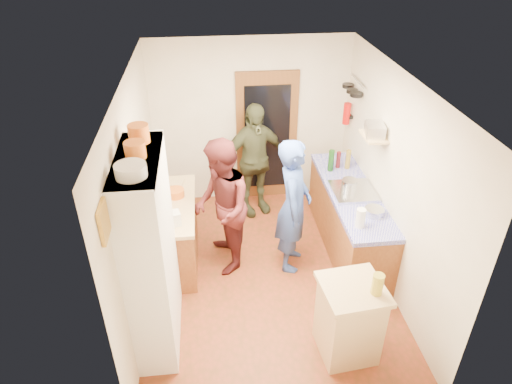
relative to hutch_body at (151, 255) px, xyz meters
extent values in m
cube|color=maroon|center=(1.30, 0.80, -1.11)|extent=(3.00, 4.00, 0.02)
cube|color=silver|center=(1.30, 0.80, 1.51)|extent=(3.00, 4.00, 0.02)
cube|color=beige|center=(1.30, 2.81, 0.20)|extent=(3.00, 0.02, 2.60)
cube|color=beige|center=(1.30, -1.21, 0.20)|extent=(3.00, 0.02, 2.60)
cube|color=beige|center=(-0.21, 0.80, 0.20)|extent=(0.02, 4.00, 2.60)
cube|color=beige|center=(2.81, 0.80, 0.20)|extent=(0.02, 4.00, 2.60)
cube|color=brown|center=(1.55, 2.77, -0.05)|extent=(0.95, 0.06, 2.10)
cube|color=black|center=(1.55, 2.74, -0.05)|extent=(0.70, 0.02, 1.70)
cube|color=white|center=(0.00, 0.00, 0.00)|extent=(0.40, 1.20, 2.20)
cube|color=white|center=(0.00, 0.00, 1.08)|extent=(0.40, 1.14, 0.04)
cylinder|color=white|center=(0.00, -0.33, 1.15)|extent=(0.26, 0.26, 0.11)
cylinder|color=orange|center=(0.00, 0.01, 1.17)|extent=(0.19, 0.19, 0.15)
cylinder|color=orange|center=(0.00, 0.33, 1.19)|extent=(0.20, 0.20, 0.17)
cube|color=brown|center=(0.10, 1.25, -0.68)|extent=(0.60, 1.40, 0.85)
cube|color=tan|center=(0.10, 1.25, -0.23)|extent=(0.64, 1.44, 0.05)
cube|color=white|center=(0.15, 0.78, -0.12)|extent=(0.25, 0.20, 0.17)
cylinder|color=white|center=(0.05, 1.12, -0.10)|extent=(0.19, 0.19, 0.20)
cylinder|color=orange|center=(0.18, 1.42, -0.15)|extent=(0.28, 0.28, 0.10)
cube|color=tan|center=(0.12, 1.77, -0.19)|extent=(0.34, 0.28, 0.02)
cube|color=brown|center=(2.50, 1.30, -0.68)|extent=(0.60, 2.20, 0.84)
cube|color=#0C07A9|center=(2.50, 1.30, -0.23)|extent=(0.62, 2.22, 0.06)
cube|color=silver|center=(2.50, 1.25, -0.18)|extent=(0.55, 0.58, 0.04)
cylinder|color=silver|center=(2.45, 1.29, -0.09)|extent=(0.20, 0.20, 0.13)
cylinder|color=#143F14|center=(2.35, 1.88, -0.04)|extent=(0.10, 0.10, 0.32)
cylinder|color=#591419|center=(2.48, 1.96, -0.08)|extent=(0.06, 0.06, 0.25)
cylinder|color=olive|center=(2.61, 1.92, -0.06)|extent=(0.07, 0.07, 0.28)
cylinder|color=white|center=(2.35, 0.50, -0.08)|extent=(0.11, 0.11, 0.24)
cylinder|color=silver|center=(2.60, 0.72, -0.15)|extent=(0.28, 0.28, 0.09)
cube|color=tan|center=(1.98, -0.49, -0.67)|extent=(0.60, 0.60, 0.86)
cube|color=tan|center=(1.98, -0.49, -0.22)|extent=(0.68, 0.68, 0.05)
cube|color=white|center=(1.93, -0.45, -0.21)|extent=(0.38, 0.32, 0.02)
cylinder|color=#AD9E2D|center=(2.17, -0.59, -0.08)|extent=(0.12, 0.12, 0.22)
cylinder|color=silver|center=(2.76, 2.33, 0.95)|extent=(0.02, 0.65, 0.02)
cylinder|color=black|center=(2.70, 2.15, 0.82)|extent=(0.18, 0.18, 0.05)
cylinder|color=black|center=(2.70, 2.35, 0.80)|extent=(0.16, 0.16, 0.05)
cylinder|color=black|center=(2.70, 2.55, 0.81)|extent=(0.17, 0.17, 0.05)
cube|color=tan|center=(2.67, 1.25, 0.60)|extent=(0.26, 0.42, 0.03)
cube|color=silver|center=(2.67, 1.25, 0.69)|extent=(0.27, 0.33, 0.15)
cube|color=black|center=(2.77, 2.50, 0.35)|extent=(0.06, 0.10, 0.04)
cylinder|color=red|center=(2.71, 2.50, 0.40)|extent=(0.11, 0.11, 0.32)
cube|color=gold|center=(-0.18, -0.75, 0.95)|extent=(0.03, 0.25, 0.30)
imported|color=#304A99|center=(1.68, 0.97, -0.19)|extent=(0.59, 0.75, 1.81)
imported|color=#4C1A1B|center=(0.78, 1.12, -0.20)|extent=(0.76, 0.94, 1.81)
imported|color=#363923|center=(1.31, 2.33, -0.21)|extent=(1.13, 0.76, 1.78)
camera|label=1|loc=(0.65, -3.69, 2.96)|focal=32.00mm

